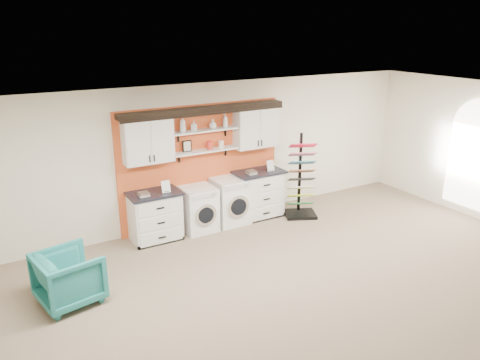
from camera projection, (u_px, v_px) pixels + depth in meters
floor at (330, 322)px, 6.34m from camera, size 10.00×10.00×0.00m
ceiling at (344, 118)px, 5.46m from camera, size 10.00×10.00×0.00m
wall_back at (201, 155)px, 9.19m from camera, size 10.00×0.00×10.00m
accent_panel at (202, 165)px, 9.23m from camera, size 3.40×0.07×2.40m
upper_cabinet_left at (148, 140)px, 8.34m from camera, size 0.90×0.35×0.84m
upper_cabinet_right at (255, 127)px, 9.40m from camera, size 0.90×0.35×0.84m
shelf_lower at (205, 151)px, 8.99m from camera, size 1.32×0.28×0.03m
shelf_upper at (205, 130)px, 8.86m from camera, size 1.32×0.28×0.03m
crown_molding at (204, 109)px, 8.74m from camera, size 3.30×0.41×0.13m
window_arched at (474, 152)px, 9.47m from camera, size 0.06×1.10×2.25m
picture_frame at (187, 146)px, 8.82m from camera, size 0.18×0.02×0.22m
canister_red at (210, 145)px, 9.00m from camera, size 0.11×0.11×0.16m
canister_cream at (221, 144)px, 9.12m from camera, size 0.10×0.10×0.14m
base_cabinet_left at (155, 216)px, 8.66m from camera, size 0.95×0.66×0.93m
base_cabinet_right at (259, 194)px, 9.72m from camera, size 1.01×0.66×0.99m
washer at (198, 209)px, 9.08m from camera, size 0.62×0.71×0.87m
dryer at (230, 201)px, 9.40m from camera, size 0.67×0.71×0.94m
sample_rack at (301, 191)px, 9.73m from camera, size 0.79×0.74×1.74m
armchair at (69, 277)px, 6.71m from camera, size 1.00×0.98×0.77m
soap_bottle_a at (183, 124)px, 8.60m from camera, size 0.13×0.13×0.29m
soap_bottle_b at (194, 126)px, 8.72m from camera, size 0.12×0.12×0.19m
soap_bottle_c at (213, 124)px, 8.91m from camera, size 0.19×0.19×0.18m
soap_bottle_d at (225, 121)px, 9.03m from camera, size 0.12×0.12×0.26m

